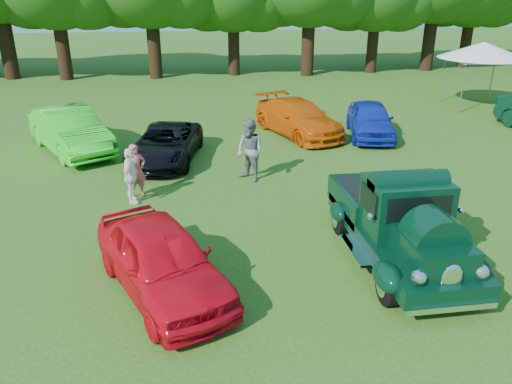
{
  "coord_description": "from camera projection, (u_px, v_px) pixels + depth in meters",
  "views": [
    {
      "loc": [
        -2.56,
        -8.89,
        5.45
      ],
      "look_at": [
        -1.01,
        1.5,
        1.1
      ],
      "focal_mm": 35.0,
      "sensor_mm": 36.0,
      "label": 1
    }
  ],
  "objects": [
    {
      "name": "hero_pickup",
      "position": [
        399.0,
        223.0,
        10.53
      ],
      "size": [
        2.24,
        4.81,
        1.88
      ],
      "color": "black",
      "rests_on": "ground"
    },
    {
      "name": "canopy_tent",
      "position": [
        483.0,
        51.0,
        23.31
      ],
      "size": [
        4.56,
        4.56,
        3.05
      ],
      "rotation": [
        0.0,
        0.0,
        -0.13
      ],
      "color": "silver",
      "rests_on": "ground"
    },
    {
      "name": "back_car_black",
      "position": [
        165.0,
        144.0,
        16.6
      ],
      "size": [
        2.78,
        4.56,
        1.18
      ],
      "primitive_type": "imported",
      "rotation": [
        0.0,
        0.0,
        -0.2
      ],
      "color": "black",
      "rests_on": "ground"
    },
    {
      "name": "spectator_pink",
      "position": [
        137.0,
        171.0,
        13.69
      ],
      "size": [
        0.65,
        0.57,
        1.5
      ],
      "primitive_type": "imported",
      "rotation": [
        0.0,
        0.0,
        0.47
      ],
      "color": "#C85452",
      "rests_on": "ground"
    },
    {
      "name": "spectator_white",
      "position": [
        131.0,
        176.0,
        13.27
      ],
      "size": [
        0.55,
        0.96,
        1.53
      ],
      "primitive_type": "imported",
      "rotation": [
        0.0,
        0.0,
        1.37
      ],
      "color": "white",
      "rests_on": "ground"
    },
    {
      "name": "back_car_blue",
      "position": [
        370.0,
        119.0,
        19.29
      ],
      "size": [
        2.41,
        4.18,
        1.34
      ],
      "primitive_type": "imported",
      "rotation": [
        0.0,
        0.0,
        -0.22
      ],
      "color": "#0E24A0",
      "rests_on": "ground"
    },
    {
      "name": "ground",
      "position": [
        313.0,
        264.0,
        10.56
      ],
      "size": [
        120.0,
        120.0,
        0.0
      ],
      "primitive_type": "plane",
      "color": "#254F12",
      "rests_on": "ground"
    },
    {
      "name": "spectator_grey",
      "position": [
        250.0,
        151.0,
        14.76
      ],
      "size": [
        1.11,
        1.15,
        1.87
      ],
      "primitive_type": "imported",
      "rotation": [
        0.0,
        0.0,
        -0.93
      ],
      "color": "slate",
      "rests_on": "ground"
    },
    {
      "name": "back_car_lime",
      "position": [
        70.0,
        131.0,
        17.45
      ],
      "size": [
        3.68,
        4.85,
        1.53
      ],
      "primitive_type": "imported",
      "rotation": [
        0.0,
        0.0,
        0.51
      ],
      "color": "#22D21C",
      "rests_on": "ground"
    },
    {
      "name": "red_convertible",
      "position": [
        162.0,
        259.0,
        9.39
      ],
      "size": [
        3.08,
        4.31,
        1.36
      ],
      "primitive_type": "imported",
      "rotation": [
        0.0,
        0.0,
        0.41
      ],
      "color": "red",
      "rests_on": "ground"
    },
    {
      "name": "back_car_orange",
      "position": [
        298.0,
        118.0,
        19.53
      ],
      "size": [
        3.29,
        4.97,
        1.34
      ],
      "primitive_type": "imported",
      "rotation": [
        0.0,
        0.0,
        0.34
      ],
      "color": "#CC4E07",
      "rests_on": "ground"
    }
  ]
}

